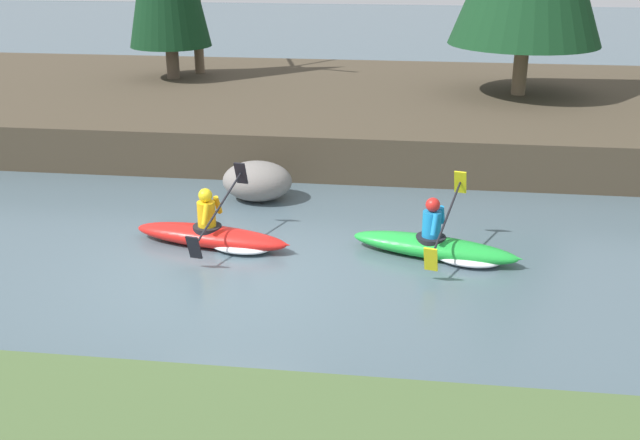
% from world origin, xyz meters
% --- Properties ---
extents(ground_plane, '(90.00, 90.00, 0.00)m').
position_xyz_m(ground_plane, '(0.00, 0.00, 0.00)').
color(ground_plane, '#4C606B').
extents(riverbank_far, '(44.00, 9.86, 0.99)m').
position_xyz_m(riverbank_far, '(0.00, 9.51, 0.49)').
color(riverbank_far, '#473D2D').
rests_on(riverbank_far, ground).
extents(kayaker_lead, '(2.78, 2.05, 1.20)m').
position_xyz_m(kayaker_lead, '(3.29, 1.10, 0.20)').
color(kayaker_lead, green).
rests_on(kayaker_lead, ground).
extents(kayaker_middle, '(2.79, 2.06, 1.20)m').
position_xyz_m(kayaker_middle, '(-0.39, 1.09, 0.20)').
color(kayaker_middle, red).
rests_on(kayaker_middle, ground).
extents(boulder_midstream, '(1.36, 1.06, 0.77)m').
position_xyz_m(boulder_midstream, '(-0.20, 3.47, 0.38)').
color(boulder_midstream, gray).
rests_on(boulder_midstream, ground).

